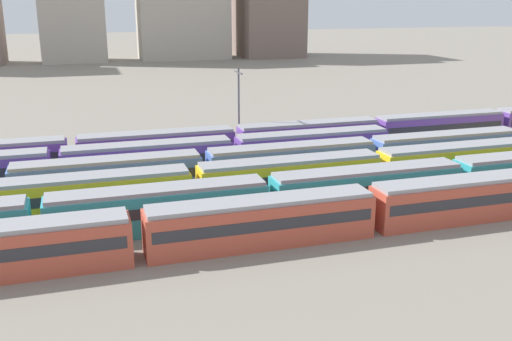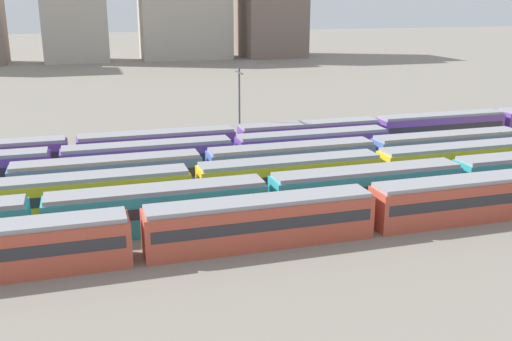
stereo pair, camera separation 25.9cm
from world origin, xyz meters
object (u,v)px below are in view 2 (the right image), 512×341
Objects in this scene: train_track_4 at (149,159)px; train_track_5 at (377,132)px; train_track_1 at (268,198)px; train_track_2 at (290,177)px; train_track_0 at (371,209)px; train_track_3 at (204,169)px; catenary_pole_1 at (239,105)px.

train_track_5 is at bearing 9.83° from train_track_4.
train_track_1 is 6.53m from train_track_2.
train_track_0 is 1.00× the size of train_track_3.
train_track_0 is at bearing -55.89° from train_track_3.
train_track_3 is 0.66× the size of train_track_5.
train_track_1 is 10.95m from train_track_3.
train_track_1 is 1.00× the size of train_track_3.
train_track_0 is 8.84m from train_track_1.
train_track_3 is (-7.37, 5.20, 0.00)m from train_track_2.
train_track_4 is (-15.53, 20.80, -0.00)m from train_track_0.
train_track_4 and train_track_5 have the same top height.
train_track_4 is at bearing 126.75° from train_track_0.
train_track_2 and train_track_3 have the same top height.
train_track_1 is 0.66× the size of train_track_5.
train_track_3 is 27.12m from train_track_5.
train_track_0 and train_track_3 have the same top height.
train_track_2 is at bearing -138.57° from train_track_5.
train_track_3 is 7.19m from train_track_4.
train_track_2 is 23.58m from train_track_5.
train_track_3 is (-3.42, 10.40, 0.00)m from train_track_1.
train_track_5 is at bearing 43.89° from train_track_1.
train_track_0 is at bearing -72.91° from train_track_2.
train_track_2 is at bearing 52.81° from train_track_1.
train_track_1 is 7.20× the size of catenary_pole_1.
train_track_2 and train_track_5 have the same top height.
train_track_5 is (14.48, 26.00, 0.00)m from train_track_0.
catenary_pole_1 reaches higher than train_track_2.
train_track_3 is at bearing 144.79° from train_track_2.
train_track_3 and train_track_5 have the same top height.
train_track_1 is at bearing -61.73° from train_track_4.
train_track_5 is (25.05, 10.40, 0.00)m from train_track_3.
catenary_pole_1 is (-17.65, 3.08, 3.83)m from train_track_5.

